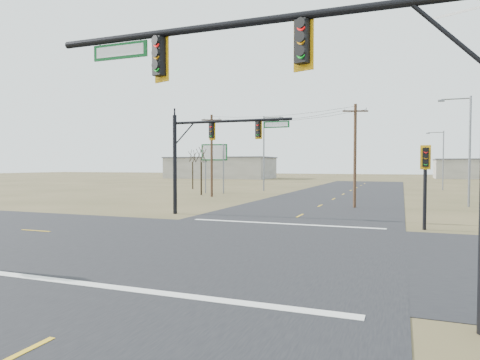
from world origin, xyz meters
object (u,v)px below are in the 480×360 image
object	(u,v)px
pedestal_signal_ne	(425,169)
streetlight_a	(467,145)
mast_arm_far	(211,142)
bare_tree_b	(193,156)
utility_pole_near	(355,154)
highway_sign	(214,159)
streetlight_b	(442,157)
mast_arm_near	(322,80)
streetlight_c	(265,149)
bare_tree_a	(201,154)
utility_pole_far	(212,154)

from	to	relation	value
pedestal_signal_ne	streetlight_a	distance (m)	16.46
mast_arm_far	bare_tree_b	xyz separation A→B (m)	(-16.76, 29.86, -0.22)
utility_pole_near	bare_tree_b	size ratio (longest dim) A/B	1.39
highway_sign	streetlight_b	bearing A→B (deg)	19.93
mast_arm_near	streetlight_c	xyz separation A→B (m)	(-16.07, 46.71, 0.18)
streetlight_a	bare_tree_a	size ratio (longest dim) A/B	1.52
mast_arm_far	streetlight_a	bearing A→B (deg)	53.42
utility_pole_far	streetlight_b	distance (m)	34.51
highway_sign	streetlight_a	world-z (taller)	streetlight_a
pedestal_signal_ne	highway_sign	world-z (taller)	highway_sign
mast_arm_far	bare_tree_b	distance (m)	34.24
streetlight_c	highway_sign	bearing A→B (deg)	-129.93
pedestal_signal_ne	bare_tree_b	xyz separation A→B (m)	(-30.82, 31.96, 1.63)
streetlight_a	bare_tree_a	distance (m)	28.30
streetlight_c	bare_tree_a	xyz separation A→B (m)	(-4.76, -10.59, -0.88)
mast_arm_near	streetlight_a	world-z (taller)	streetlight_a
pedestal_signal_ne	bare_tree_a	size ratio (longest dim) A/B	0.76
mast_arm_near	utility_pole_far	xyz separation A→B (m)	(-18.53, 34.12, -0.82)
bare_tree_b	streetlight_a	bearing A→B (deg)	-24.83
utility_pole_near	bare_tree_b	distance (m)	33.07
highway_sign	bare_tree_b	distance (m)	10.49
pedestal_signal_ne	bare_tree_b	size ratio (longest dim) A/B	0.75
mast_arm_near	pedestal_signal_ne	distance (m)	15.92
utility_pole_far	bare_tree_b	distance (m)	16.21
utility_pole_near	streetlight_a	size ratio (longest dim) A/B	0.91
mast_arm_near	bare_tree_a	size ratio (longest dim) A/B	1.81
highway_sign	streetlight_a	distance (m)	29.02
pedestal_signal_ne	bare_tree_a	world-z (taller)	bare_tree_a
streetlight_b	utility_pole_far	bearing A→B (deg)	-117.98
streetlight_a	bare_tree_b	bearing A→B (deg)	151.64
streetlight_b	bare_tree_b	size ratio (longest dim) A/B	1.35
highway_sign	bare_tree_b	xyz separation A→B (m)	(-7.08, 7.72, 0.61)
bare_tree_b	bare_tree_a	bearing A→B (deg)	-58.41
mast_arm_near	pedestal_signal_ne	bearing A→B (deg)	97.31
highway_sign	streetlight_b	xyz separation A→B (m)	(27.81, 17.51, 0.33)
streetlight_c	utility_pole_far	bearing A→B (deg)	-107.47
streetlight_a	streetlight_b	bearing A→B (deg)	86.37
utility_pole_near	streetlight_b	bearing A→B (deg)	73.47
utility_pole_near	pedestal_signal_ne	bearing A→B (deg)	-66.51
mast_arm_far	streetlight_c	distance (m)	29.58
utility_pole_near	streetlight_b	size ratio (longest dim) A/B	1.03
bare_tree_a	bare_tree_b	distance (m)	13.28
utility_pole_near	highway_sign	world-z (taller)	utility_pole_near
utility_pole_near	streetlight_c	bearing A→B (deg)	125.47
bare_tree_a	bare_tree_b	world-z (taller)	bare_tree_b
utility_pole_near	bare_tree_a	xyz separation A→B (m)	(-18.92, 9.28, 0.40)
pedestal_signal_ne	mast_arm_far	bearing A→B (deg)	172.24
highway_sign	streetlight_c	size ratio (longest dim) A/B	0.60
mast_arm_near	utility_pole_near	world-z (taller)	utility_pole_near
mast_arm_far	bare_tree_b	bearing A→B (deg)	135.50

